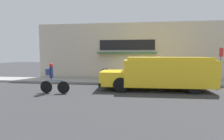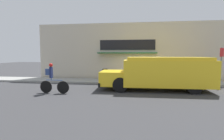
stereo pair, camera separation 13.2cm
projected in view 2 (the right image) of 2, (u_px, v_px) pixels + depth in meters
name	position (u px, v px, depth m)	size (l,w,h in m)	color
ground_plane	(140.00, 85.00, 12.65)	(70.00, 70.00, 0.00)	#38383A
sidewalk	(140.00, 82.00, 13.65)	(28.00, 2.04, 0.14)	#999993
storefront	(140.00, 52.00, 14.71)	(17.95, 0.83, 4.89)	beige
school_bus	(160.00, 73.00, 10.84)	(6.81, 2.74, 2.06)	yellow
cyclist	(52.00, 79.00, 9.98)	(1.74, 0.21, 1.73)	black
stop_sign_post	(221.00, 60.00, 12.13)	(0.45, 0.45, 2.58)	slate
trash_bin	(105.00, 75.00, 13.94)	(0.45, 0.45, 0.93)	#38383D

